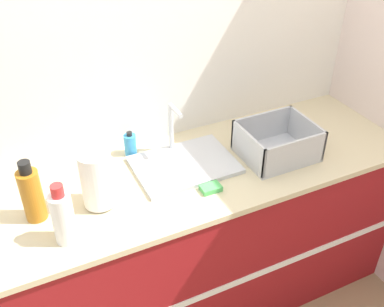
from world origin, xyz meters
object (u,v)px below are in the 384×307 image
(dish_rack, at_px, (277,145))
(bottle_white_spray, at_px, (63,217))
(soap_dispenser, at_px, (130,144))
(paper_towel_roll, at_px, (97,179))
(bottle_amber, at_px, (32,194))
(sink, at_px, (184,162))

(dish_rack, relative_size, bottle_white_spray, 1.30)
(dish_rack, distance_m, soap_dispenser, 0.71)
(paper_towel_roll, bearing_deg, bottle_amber, 172.55)
(paper_towel_roll, relative_size, soap_dispenser, 2.08)
(dish_rack, height_order, bottle_white_spray, bottle_white_spray)
(sink, xyz_separation_m, bottle_amber, (-0.69, -0.06, 0.10))
(sink, relative_size, bottle_amber, 1.70)
(bottle_amber, distance_m, soap_dispenser, 0.57)
(dish_rack, distance_m, bottle_white_spray, 1.06)
(sink, relative_size, soap_dispenser, 3.77)
(dish_rack, bearing_deg, bottle_amber, 177.45)
(bottle_amber, bearing_deg, sink, 5.29)
(sink, relative_size, paper_towel_roll, 1.81)
(paper_towel_roll, relative_size, dish_rack, 0.75)
(sink, distance_m, soap_dispenser, 0.28)
(paper_towel_roll, bearing_deg, sink, 12.63)
(sink, relative_size, bottle_white_spray, 1.77)
(sink, bearing_deg, bottle_white_spray, -158.07)
(sink, height_order, soap_dispenser, sink)
(paper_towel_roll, xyz_separation_m, dish_rack, (0.88, -0.02, -0.07))
(sink, distance_m, bottle_white_spray, 0.66)
(sink, xyz_separation_m, paper_towel_roll, (-0.43, -0.10, 0.11))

